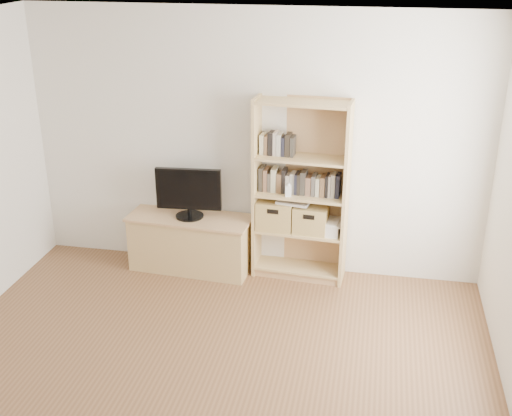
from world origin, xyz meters
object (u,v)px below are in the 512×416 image
(tv_stand, at_px, (191,244))
(basket_right, at_px, (311,219))
(television, at_px, (189,193))
(laptop, at_px, (294,201))
(basket_left, at_px, (276,214))
(baby_monitor, at_px, (288,191))
(bookshelf, at_px, (301,192))

(tv_stand, height_order, basket_right, basket_right)
(television, bearing_deg, basket_right, -1.82)
(tv_stand, xyz_separation_m, basket_right, (1.21, 0.05, 0.36))
(laptop, bearing_deg, basket_left, -176.32)
(baby_monitor, distance_m, basket_left, 0.34)
(basket_right, bearing_deg, television, -173.71)
(laptop, bearing_deg, television, -167.13)
(basket_right, xyz_separation_m, laptop, (-0.17, 0.00, 0.17))
(bookshelf, distance_m, laptop, 0.12)
(laptop, bearing_deg, tv_stand, -167.13)
(tv_stand, bearing_deg, basket_left, 9.05)
(basket_right, distance_m, laptop, 0.24)
(television, distance_m, baby_monitor, 1.00)
(bookshelf, bearing_deg, television, -172.77)
(baby_monitor, bearing_deg, basket_right, 13.54)
(bookshelf, bearing_deg, basket_left, -178.81)
(laptop, bearing_deg, bookshelf, 17.09)
(tv_stand, height_order, baby_monitor, baby_monitor)
(tv_stand, relative_size, basket_right, 3.73)
(bookshelf, relative_size, basket_left, 5.15)
(baby_monitor, relative_size, laptop, 0.35)
(baby_monitor, bearing_deg, bookshelf, 34.20)
(tv_stand, height_order, bookshelf, bookshelf)
(bookshelf, height_order, baby_monitor, bookshelf)
(bookshelf, bearing_deg, tv_stand, -172.77)
(tv_stand, relative_size, basket_left, 3.43)
(basket_left, bearing_deg, basket_right, -1.07)
(basket_left, bearing_deg, television, -172.17)
(television, relative_size, basket_right, 2.02)
(bookshelf, relative_size, baby_monitor, 16.55)
(baby_monitor, bearing_deg, television, 171.42)
(bookshelf, height_order, basket_left, bookshelf)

